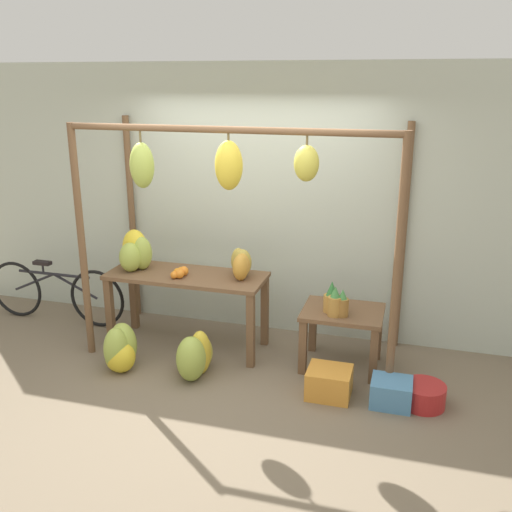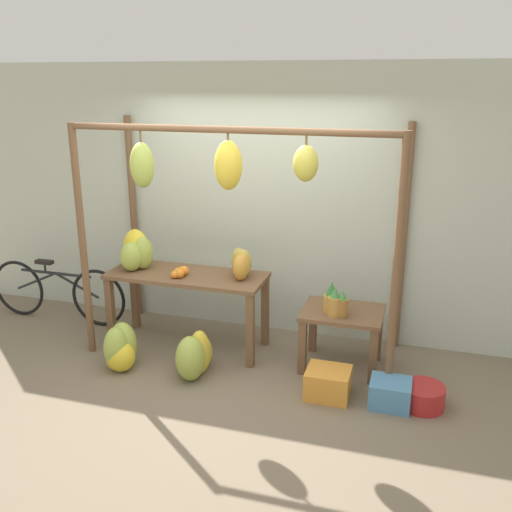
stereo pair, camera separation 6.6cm
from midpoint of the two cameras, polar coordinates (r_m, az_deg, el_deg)
ground_plane at (r=5.19m, az=-4.37°, el=-13.22°), size 20.00×20.00×0.00m
shop_wall_back at (r=5.97m, az=0.17°, el=5.42°), size 8.00×0.08×2.80m
stall_awning at (r=5.12m, az=-3.11°, el=5.94°), size 3.00×1.14×2.26m
display_table_main at (r=5.74m, az=-7.26°, el=-3.00°), size 1.58×0.60×0.78m
display_table_side at (r=5.43m, az=8.28°, el=-6.61°), size 0.74×0.59×0.57m
banana_pile_on_table at (r=5.88m, az=-12.27°, el=0.39°), size 0.40×0.44×0.40m
orange_pile at (r=5.63m, az=-7.91°, el=-1.63°), size 0.14×0.20×0.09m
pineapple_cluster at (r=5.25m, az=7.57°, el=-4.55°), size 0.24×0.22×0.30m
banana_pile_ground_left at (r=5.58m, az=-13.85°, el=-9.17°), size 0.38×0.45×0.44m
banana_pile_ground_right at (r=5.36m, az=-6.52°, el=-9.91°), size 0.42×0.53×0.43m
fruit_crate_white at (r=5.08m, az=6.95°, el=-12.44°), size 0.38×0.33×0.25m
blue_bucket at (r=5.11m, az=16.04°, el=-13.23°), size 0.36×0.36×0.19m
parked_bicycle at (r=6.78m, az=-19.68°, el=-3.44°), size 1.70×0.08×0.70m
papaya_pile at (r=5.54m, az=-1.86°, el=-0.83°), size 0.24×0.32×0.27m
fruit_crate_purple at (r=5.05m, az=12.99°, el=-13.15°), size 0.34×0.30×0.22m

